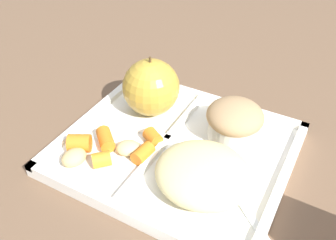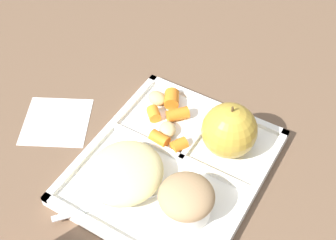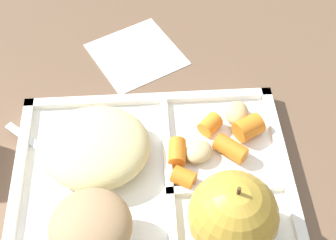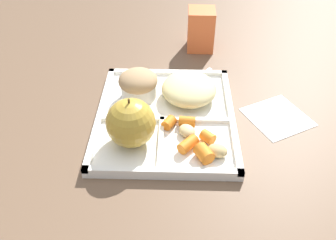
# 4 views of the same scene
# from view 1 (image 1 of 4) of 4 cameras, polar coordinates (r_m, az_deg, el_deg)

# --- Properties ---
(ground) EXTENTS (6.00, 6.00, 0.00)m
(ground) POSITION_cam_1_polar(r_m,az_deg,el_deg) (0.52, 1.29, -5.20)
(ground) COLOR brown
(lunch_tray) EXTENTS (0.30, 0.26, 0.02)m
(lunch_tray) POSITION_cam_1_polar(r_m,az_deg,el_deg) (0.51, 1.21, -4.61)
(lunch_tray) COLOR white
(lunch_tray) RESTS_ON ground
(green_apple) EXTENTS (0.09, 0.09, 0.09)m
(green_apple) POSITION_cam_1_polar(r_m,az_deg,el_deg) (0.55, -2.65, 5.10)
(green_apple) COLOR #B79333
(green_apple) RESTS_ON lunch_tray
(bran_muffin) EXTENTS (0.08, 0.08, 0.06)m
(bran_muffin) POSITION_cam_1_polar(r_m,az_deg,el_deg) (0.51, 10.27, -0.18)
(bran_muffin) COLOR silver
(bran_muffin) RESTS_ON lunch_tray
(carrot_slice_edge) EXTENTS (0.04, 0.04, 0.03)m
(carrot_slice_edge) POSITION_cam_1_polar(r_m,az_deg,el_deg) (0.51, -13.59, -3.52)
(carrot_slice_edge) COLOR orange
(carrot_slice_edge) RESTS_ON lunch_tray
(carrot_slice_small) EXTENTS (0.02, 0.03, 0.02)m
(carrot_slice_small) POSITION_cam_1_polar(r_m,az_deg,el_deg) (0.49, -3.92, -5.19)
(carrot_slice_small) COLOR orange
(carrot_slice_small) RESTS_ON lunch_tray
(carrot_slice_near_corner) EXTENTS (0.03, 0.03, 0.02)m
(carrot_slice_near_corner) POSITION_cam_1_polar(r_m,az_deg,el_deg) (0.49, -10.30, -6.07)
(carrot_slice_near_corner) COLOR orange
(carrot_slice_near_corner) RESTS_ON lunch_tray
(carrot_slice_tilted) EXTENTS (0.03, 0.03, 0.02)m
(carrot_slice_tilted) POSITION_cam_1_polar(r_m,az_deg,el_deg) (0.51, -2.36, -2.71)
(carrot_slice_tilted) COLOR orange
(carrot_slice_tilted) RESTS_ON lunch_tray
(carrot_slice_back) EXTENTS (0.04, 0.04, 0.02)m
(carrot_slice_back) POSITION_cam_1_polar(r_m,az_deg,el_deg) (0.51, -9.68, -2.93)
(carrot_slice_back) COLOR orange
(carrot_slice_back) RESTS_ON lunch_tray
(potato_chunk_small) EXTENTS (0.04, 0.04, 0.02)m
(potato_chunk_small) POSITION_cam_1_polar(r_m,az_deg,el_deg) (0.50, -6.22, -4.32)
(potato_chunk_small) COLOR tan
(potato_chunk_small) RESTS_ON lunch_tray
(potato_chunk_corner) EXTENTS (0.04, 0.04, 0.02)m
(potato_chunk_corner) POSITION_cam_1_polar(r_m,az_deg,el_deg) (0.50, -14.41, -5.67)
(potato_chunk_corner) COLOR tan
(potato_chunk_corner) RESTS_ON lunch_tray
(egg_noodle_pile) EXTENTS (0.12, 0.11, 0.04)m
(egg_noodle_pile) POSITION_cam_1_polar(r_m,az_deg,el_deg) (0.45, 5.48, -8.27)
(egg_noodle_pile) COLOR beige
(egg_noodle_pile) RESTS_ON lunch_tray
(meatball_side) EXTENTS (0.03, 0.03, 0.03)m
(meatball_side) POSITION_cam_1_polar(r_m,az_deg,el_deg) (0.47, 8.12, -6.67)
(meatball_side) COLOR brown
(meatball_side) RESTS_ON lunch_tray
(meatball_back) EXTENTS (0.04, 0.04, 0.04)m
(meatball_back) POSITION_cam_1_polar(r_m,az_deg,el_deg) (0.45, 7.19, -8.62)
(meatball_back) COLOR brown
(meatball_back) RESTS_ON lunch_tray
(meatball_front) EXTENTS (0.04, 0.04, 0.04)m
(meatball_front) POSITION_cam_1_polar(r_m,az_deg,el_deg) (0.43, 6.71, -10.92)
(meatball_front) COLOR #755B4C
(meatball_front) RESTS_ON lunch_tray
(meatball_center) EXTENTS (0.03, 0.03, 0.03)m
(meatball_center) POSITION_cam_1_polar(r_m,az_deg,el_deg) (0.47, 4.60, -7.04)
(meatball_center) COLOR brown
(meatball_center) RESTS_ON lunch_tray
(plastic_fork) EXTENTS (0.12, 0.11, 0.00)m
(plastic_fork) POSITION_cam_1_polar(r_m,az_deg,el_deg) (0.46, 10.65, -11.54)
(plastic_fork) COLOR white
(plastic_fork) RESTS_ON lunch_tray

